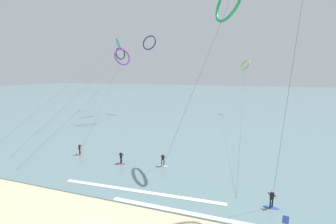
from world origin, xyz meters
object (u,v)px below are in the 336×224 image
surfer_ivory (163,161)px  kite_charcoal (120,54)px  surfer_coral (80,150)px  kite_lime (245,65)px  kite_emerald (229,1)px  surfer_cobalt (272,200)px  surfer_magenta (121,158)px  kite_violet (122,57)px  kite_teal (118,43)px  kite_navy (149,43)px

surfer_ivory → kite_charcoal: bearing=117.3°
surfer_ivory → surfer_coral: bearing=169.8°
surfer_ivory → kite_charcoal: size_ratio=0.05×
kite_lime → kite_emerald: (-2.56, -41.01, 6.32)m
surfer_cobalt → surfer_magenta: (-17.84, 4.61, 0.00)m
kite_violet → kite_lime: bearing=-19.2°
surfer_ivory → kite_lime: (9.78, 44.52, 13.35)m
kite_charcoal → surfer_magenta: bearing=-130.4°
kite_charcoal → kite_lime: kite_charcoal is taller
surfer_magenta → kite_teal: size_ratio=0.04×
kite_charcoal → kite_emerald: (30.40, -26.92, 3.23)m
surfer_ivory → kite_lime: bearing=67.6°
kite_charcoal → kite_violet: bearing=-127.1°
kite_navy → kite_teal: bearing=175.7°
surfer_coral → kite_lime: kite_lime is taller
kite_violet → kite_emerald: kite_emerald is taller
kite_emerald → kite_navy: bearing=178.4°
surfer_ivory → kite_emerald: bearing=15.9°
surfer_cobalt → kite_charcoal: (-35.48, 36.04, 16.43)m
kite_charcoal → kite_teal: bearing=53.8°
kite_violet → kite_emerald: bearing=-94.8°
surfer_cobalt → kite_violet: (-30.19, 27.75, 14.90)m
kite_lime → kite_teal: (-39.03, -4.93, 7.21)m
kite_charcoal → surfer_coral: bearing=-141.2°
surfer_ivory → kite_charcoal: kite_charcoal is taller
surfer_magenta → kite_navy: 43.93m
surfer_magenta → kite_emerald: 23.87m
surfer_cobalt → kite_emerald: (-5.08, 9.13, 19.66)m
kite_charcoal → surfer_cobalt: bearing=-115.1°
surfer_coral → surfer_magenta: same height
kite_emerald → surfer_ivory: bearing=-102.0°
surfer_cobalt → kite_navy: 54.99m
kite_teal → kite_emerald: bearing=-172.3°
surfer_magenta → kite_violet: 30.16m
kite_emerald → kite_teal: bearing=-172.6°
surfer_cobalt → kite_charcoal: kite_charcoal is taller
surfer_coral → surfer_magenta: bearing=-120.8°
kite_violet → kite_navy: bearing=28.3°
kite_teal → kite_emerald: 51.32m
kite_violet → surfer_magenta: bearing=-120.1°
surfer_ivory → kite_teal: kite_teal is taller
kite_charcoal → kite_navy: 9.29m
kite_violet → kite_navy: (0.88, 14.36, 4.91)m
surfer_magenta → surfer_ivory: (5.54, 1.01, 0.00)m
surfer_magenta → kite_teal: (-23.71, 40.60, 20.55)m
kite_lime → kite_violet: size_ratio=2.15×
kite_charcoal → kite_teal: size_ratio=0.79×
kite_charcoal → kite_navy: kite_navy is taller
surfer_cobalt → kite_navy: kite_navy is taller
surfer_ivory → kite_violet: bearing=118.9°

